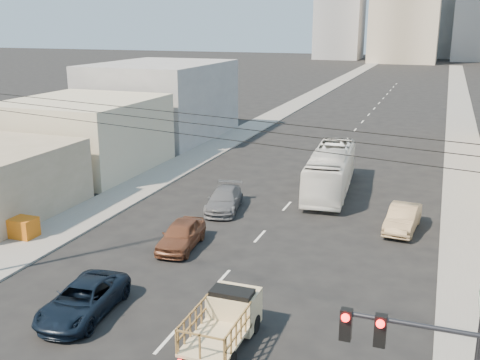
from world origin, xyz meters
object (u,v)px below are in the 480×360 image
Objects in this scene: navy_pickup at (83,300)px; sedan_grey at (224,200)px; sedan_brown at (181,235)px; city_bus at (330,171)px; sedan_tan at (403,218)px; flatbed_pickup at (224,318)px; crate_stack at (21,227)px.

sedan_grey reaches higher than navy_pickup.
sedan_grey is (-0.15, 6.90, -0.05)m from sedan_brown.
sedan_tan is (5.75, -6.52, -0.83)m from city_bus.
flatbed_pickup is at bearing -5.24° from navy_pickup.
flatbed_pickup is 0.89× the size of sedan_grey.
city_bus is 2.31× the size of sedan_grey.
sedan_brown is at bearing -142.99° from sedan_tan.
sedan_tan is at bearing 46.46° from navy_pickup.
city_bus is 14.75m from sedan_brown.
navy_pickup is 19.52m from sedan_tan.
navy_pickup is 10.76m from crate_stack.
sedan_tan is at bearing 70.04° from flatbed_pickup.
sedan_tan is at bearing 23.40° from crate_stack.
sedan_brown is 9.59m from crate_stack.
flatbed_pickup is 0.98× the size of sedan_brown.
city_bus is at bearing 38.15° from sedan_grey.
sedan_brown is at bearing 11.60° from crate_stack.
crate_stack is (-15.24, 6.32, -0.40)m from flatbed_pickup.
sedan_tan is 0.93× the size of sedan_grey.
sedan_tan is (5.57, 15.32, -0.33)m from flatbed_pickup.
sedan_brown is at bearing 80.01° from navy_pickup.
city_bus reaches higher than flatbed_pickup.
city_bus reaches higher than crate_stack.
city_bus is 8.73m from sedan_tan.
crate_stack is at bearing -138.67° from city_bus.
sedan_brown is 0.97× the size of sedan_tan.
crate_stack is (-9.39, -1.93, -0.08)m from sedan_brown.
flatbed_pickup is 6.54m from navy_pickup.
flatbed_pickup reaches higher than sedan_tan.
sedan_brown is 6.90m from sedan_grey.
flatbed_pickup is at bearing -79.28° from sedan_grey.
flatbed_pickup is 0.86× the size of navy_pickup.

